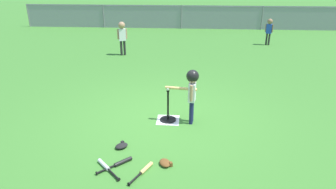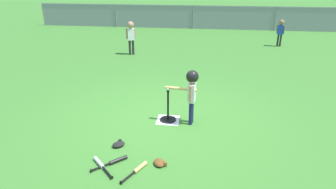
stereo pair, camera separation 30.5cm
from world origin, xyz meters
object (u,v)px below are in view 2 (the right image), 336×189
spare_bat_wood (138,169)px  glove_near_bats (119,144)px  baseball_on_tee (168,89)px  glove_by_plate (160,163)px  batting_tee (168,116)px  batter_child (192,86)px  spare_bat_silver (101,164)px  spare_bat_black (115,161)px  fielder_deep_right (131,33)px  fielder_deep_center (281,29)px

spare_bat_wood → glove_near_bats: (-0.47, 0.62, 0.01)m
baseball_on_tee → glove_by_plate: baseball_on_tee is taller
batting_tee → glove_by_plate: batting_tee is taller
batter_child → spare_bat_silver: batter_child is taller
batter_child → spare_bat_wood: bearing=-112.8°
spare_bat_black → glove_by_plate: bearing=4.4°
spare_bat_black → spare_bat_wood: bearing=-20.0°
glove_by_plate → batter_child: bearing=75.0°
batting_tee → fielder_deep_right: 5.23m
baseball_on_tee → spare_bat_black: (-0.63, -1.53, -0.64)m
glove_near_bats → spare_bat_silver: bearing=-100.9°
fielder_deep_center → glove_by_plate: size_ratio=3.82×
batter_child → glove_near_bats: bearing=-139.3°
fielder_deep_center → spare_bat_silver: (-4.27, -8.41, -0.63)m
baseball_on_tee → spare_bat_wood: 1.81m
batting_tee → fielder_deep_center: fielder_deep_center is taller
baseball_on_tee → batter_child: size_ratio=0.07×
fielder_deep_center → glove_by_plate: bearing=-112.3°
spare_bat_black → glove_near_bats: 0.49m
glove_by_plate → glove_near_bats: same height
baseball_on_tee → spare_bat_silver: (-0.81, -1.63, -0.64)m
spare_bat_wood → spare_bat_black: 0.42m
batter_child → spare_bat_black: size_ratio=2.27×
batter_child → batting_tee: bearing=172.0°
fielder_deep_center → spare_bat_wood: bearing=-113.6°
baseball_on_tee → glove_by_plate: bearing=-87.4°
baseball_on_tee → fielder_deep_right: bearing=111.9°
glove_by_plate → fielder_deep_right: bearing=107.6°
spare_bat_silver → spare_bat_black: 0.21m
baseball_on_tee → spare_bat_black: size_ratio=0.16×
baseball_on_tee → glove_near_bats: size_ratio=0.28×
batting_tee → glove_by_plate: size_ratio=2.36×
batter_child → spare_bat_silver: bearing=-128.8°
fielder_deep_center → glove_near_bats: 8.89m
spare_bat_silver → spare_bat_black: (0.19, 0.10, 0.00)m
fielder_deep_right → spare_bat_black: bearing=-78.4°
spare_bat_wood → fielder_deep_right: bearing=104.7°
batting_tee → spare_bat_silver: size_ratio=1.33×
spare_bat_wood → glove_by_plate: bearing=33.5°
spare_bat_black → fielder_deep_center: bearing=63.8°
batting_tee → batter_child: (0.45, -0.06, 0.67)m
batter_child → spare_bat_wood: (-0.68, -1.61, -0.73)m
glove_by_plate → spare_bat_silver: bearing=-170.1°
spare_bat_black → glove_by_plate: 0.70m
spare_bat_wood → glove_near_bats: size_ratio=1.99×
batting_tee → spare_bat_black: 1.65m
baseball_on_tee → spare_bat_silver: bearing=-116.5°
batting_tee → spare_bat_silver: bearing=-116.5°
baseball_on_tee → spare_bat_black: bearing=-112.3°
fielder_deep_right → spare_bat_silver: size_ratio=2.42×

